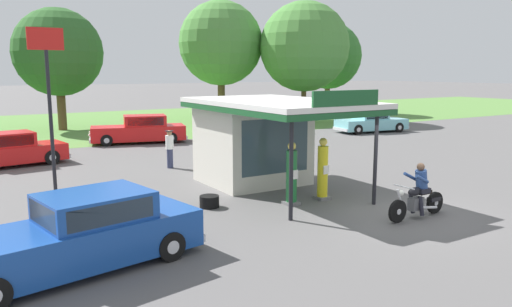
% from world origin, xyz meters
% --- Properties ---
extents(ground_plane, '(300.00, 300.00, 0.00)m').
position_xyz_m(ground_plane, '(0.00, 0.00, 0.00)').
color(ground_plane, '#5B5959').
extents(grass_verge_strip, '(120.00, 24.00, 0.01)m').
position_xyz_m(grass_verge_strip, '(0.00, 30.00, 0.00)').
color(grass_verge_strip, '#56843D').
rests_on(grass_verge_strip, ground).
extents(service_station_kiosk, '(4.10, 6.96, 3.60)m').
position_xyz_m(service_station_kiosk, '(-1.42, 5.46, 1.84)').
color(service_station_kiosk, beige).
rests_on(service_station_kiosk, ground).
extents(gas_pump_nearside, '(0.44, 0.44, 1.98)m').
position_xyz_m(gas_pump_nearside, '(-2.03, 2.48, 0.90)').
color(gas_pump_nearside, slate).
rests_on(gas_pump_nearside, ground).
extents(gas_pump_offside, '(0.44, 0.44, 2.02)m').
position_xyz_m(gas_pump_offside, '(-0.80, 2.48, 0.92)').
color(gas_pump_offside, slate).
rests_on(gas_pump_offside, ground).
extents(motorcycle_with_rider, '(2.27, 0.70, 1.58)m').
position_xyz_m(motorcycle_with_rider, '(0.21, -0.54, 0.65)').
color(motorcycle_with_rider, black).
rests_on(motorcycle_with_rider, ground).
extents(featured_classic_sedan, '(5.70, 2.81, 1.59)m').
position_xyz_m(featured_classic_sedan, '(-8.84, 0.63, 0.72)').
color(featured_classic_sedan, '#19479E').
rests_on(featured_classic_sedan, ground).
extents(parked_car_back_row_left, '(5.09, 2.46, 1.49)m').
position_xyz_m(parked_car_back_row_left, '(-8.91, 14.11, 0.67)').
color(parked_car_back_row_left, red).
rests_on(parked_car_back_row_left, ground).
extents(parked_car_back_row_centre_left, '(5.25, 2.59, 1.46)m').
position_xyz_m(parked_car_back_row_centre_left, '(13.54, 14.85, 0.66)').
color(parked_car_back_row_centre_left, '#7AC6D1').
rests_on(parked_car_back_row_centre_left, ground).
extents(parked_car_back_row_centre, '(5.70, 3.13, 1.61)m').
position_xyz_m(parked_car_back_row_centre, '(-1.65, 18.09, 0.74)').
color(parked_car_back_row_centre, red).
rests_on(parked_car_back_row_centre, ground).
extents(parked_car_back_row_far_right, '(5.18, 2.06, 1.54)m').
position_xyz_m(parked_car_back_row_far_right, '(6.77, 17.67, 0.70)').
color(parked_car_back_row_far_right, black).
rests_on(parked_car_back_row_far_right, ground).
extents(bystander_strolling_foreground, '(0.37, 0.37, 1.70)m').
position_xyz_m(bystander_strolling_foreground, '(2.31, 10.83, 0.91)').
color(bystander_strolling_foreground, brown).
rests_on(bystander_strolling_foreground, ground).
extents(bystander_standing_back_lot, '(0.36, 0.36, 1.64)m').
position_xyz_m(bystander_standing_back_lot, '(-3.02, 10.05, 0.88)').
color(bystander_standing_back_lot, '#2D3351').
rests_on(bystander_standing_back_lot, ground).
extents(tree_oak_left, '(7.34, 7.34, 9.77)m').
position_xyz_m(tree_oak_left, '(14.22, 23.42, 6.09)').
color(tree_oak_left, brown).
rests_on(tree_oak_left, ground).
extents(tree_oak_far_right, '(6.06, 6.06, 8.45)m').
position_xyz_m(tree_oak_far_right, '(-4.19, 27.18, 5.31)').
color(tree_oak_far_right, brown).
rests_on(tree_oak_far_right, ground).
extents(tree_oak_far_left, '(6.42, 6.42, 8.81)m').
position_xyz_m(tree_oak_far_left, '(20.79, 28.09, 5.46)').
color(tree_oak_far_left, brown).
rests_on(tree_oak_far_left, ground).
extents(tree_oak_centre, '(7.05, 7.05, 9.96)m').
position_xyz_m(tree_oak_centre, '(8.87, 27.95, 6.41)').
color(tree_oak_centre, brown).
rests_on(tree_oak_centre, ground).
extents(roadside_pole_sign, '(1.10, 0.12, 5.49)m').
position_xyz_m(roadside_pole_sign, '(-8.12, 7.50, 3.69)').
color(roadside_pole_sign, black).
rests_on(roadside_pole_sign, ground).
extents(spare_tire_stack, '(0.60, 0.60, 0.36)m').
position_xyz_m(spare_tire_stack, '(-4.36, 3.54, 0.18)').
color(spare_tire_stack, black).
rests_on(spare_tire_stack, ground).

